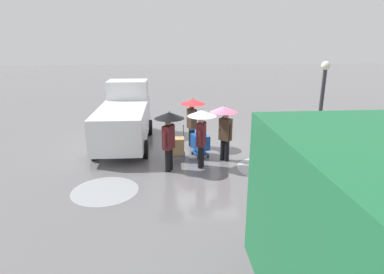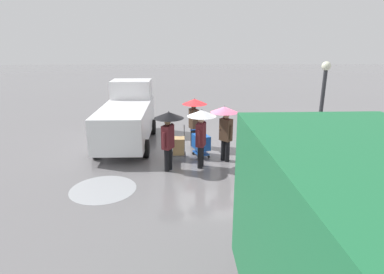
{
  "view_description": "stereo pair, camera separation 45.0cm",
  "coord_description": "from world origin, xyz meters",
  "px_view_note": "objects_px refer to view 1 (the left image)",
  "views": [
    {
      "loc": [
        1.41,
        12.76,
        4.56
      ],
      "look_at": [
        0.73,
        1.39,
        1.05
      ],
      "focal_mm": 30.38,
      "sensor_mm": 36.0,
      "label": 1
    },
    {
      "loc": [
        0.96,
        12.78,
        4.56
      ],
      "look_at": [
        0.73,
        1.39,
        1.05
      ],
      "focal_mm": 30.38,
      "sensor_mm": 36.0,
      "label": 2
    }
  ],
  "objects_px": {
    "shopping_cart_vendor": "(200,143)",
    "pedestrian_far_side": "(202,125)",
    "cargo_van_parked_right": "(125,118)",
    "pedestrian_white_side": "(225,120)",
    "street_lamp": "(321,108)",
    "pedestrian_black_side": "(192,111)",
    "pedestrian_pink_side": "(169,127)",
    "hand_dolly_boxes": "(178,146)"
  },
  "relations": [
    {
      "from": "shopping_cart_vendor",
      "to": "pedestrian_far_side",
      "type": "distance_m",
      "value": 1.48
    },
    {
      "from": "cargo_van_parked_right",
      "to": "pedestrian_white_side",
      "type": "height_order",
      "value": "cargo_van_parked_right"
    },
    {
      "from": "street_lamp",
      "to": "pedestrian_far_side",
      "type": "bearing_deg",
      "value": -16.93
    },
    {
      "from": "pedestrian_black_side",
      "to": "pedestrian_white_side",
      "type": "xyz_separation_m",
      "value": [
        -1.11,
        1.64,
        0.0
      ]
    },
    {
      "from": "cargo_van_parked_right",
      "to": "pedestrian_pink_side",
      "type": "distance_m",
      "value": 3.75
    },
    {
      "from": "pedestrian_black_side",
      "to": "pedestrian_white_side",
      "type": "height_order",
      "value": "same"
    },
    {
      "from": "cargo_van_parked_right",
      "to": "pedestrian_black_side",
      "type": "distance_m",
      "value": 3.04
    },
    {
      "from": "shopping_cart_vendor",
      "to": "hand_dolly_boxes",
      "type": "relative_size",
      "value": 0.77
    },
    {
      "from": "hand_dolly_boxes",
      "to": "street_lamp",
      "type": "height_order",
      "value": "street_lamp"
    },
    {
      "from": "hand_dolly_boxes",
      "to": "pedestrian_white_side",
      "type": "xyz_separation_m",
      "value": [
        -1.75,
        0.17,
        1.05
      ]
    },
    {
      "from": "pedestrian_far_side",
      "to": "pedestrian_pink_side",
      "type": "bearing_deg",
      "value": 13.21
    },
    {
      "from": "pedestrian_black_side",
      "to": "pedestrian_white_side",
      "type": "distance_m",
      "value": 1.98
    },
    {
      "from": "pedestrian_pink_side",
      "to": "street_lamp",
      "type": "xyz_separation_m",
      "value": [
        -4.89,
        0.87,
        0.79
      ]
    },
    {
      "from": "pedestrian_black_side",
      "to": "pedestrian_white_side",
      "type": "relative_size",
      "value": 1.0
    },
    {
      "from": "hand_dolly_boxes",
      "to": "pedestrian_pink_side",
      "type": "bearing_deg",
      "value": 72.72
    },
    {
      "from": "shopping_cart_vendor",
      "to": "hand_dolly_boxes",
      "type": "xyz_separation_m",
      "value": [
        0.88,
        0.31,
        -0.03
      ]
    },
    {
      "from": "pedestrian_black_side",
      "to": "hand_dolly_boxes",
      "type": "bearing_deg",
      "value": 66.58
    },
    {
      "from": "pedestrian_far_side",
      "to": "shopping_cart_vendor",
      "type": "bearing_deg",
      "value": -92.48
    },
    {
      "from": "cargo_van_parked_right",
      "to": "hand_dolly_boxes",
      "type": "xyz_separation_m",
      "value": [
        -2.3,
        2.12,
        -0.65
      ]
    },
    {
      "from": "hand_dolly_boxes",
      "to": "shopping_cart_vendor",
      "type": "bearing_deg",
      "value": -160.6
    },
    {
      "from": "hand_dolly_boxes",
      "to": "pedestrian_pink_side",
      "type": "relative_size",
      "value": 0.61
    },
    {
      "from": "hand_dolly_boxes",
      "to": "pedestrian_black_side",
      "type": "relative_size",
      "value": 0.61
    },
    {
      "from": "cargo_van_parked_right",
      "to": "pedestrian_far_side",
      "type": "distance_m",
      "value": 4.28
    },
    {
      "from": "shopping_cart_vendor",
      "to": "pedestrian_far_side",
      "type": "bearing_deg",
      "value": 87.52
    },
    {
      "from": "hand_dolly_boxes",
      "to": "cargo_van_parked_right",
      "type": "bearing_deg",
      "value": -42.67
    },
    {
      "from": "pedestrian_pink_side",
      "to": "hand_dolly_boxes",
      "type": "bearing_deg",
      "value": -107.28
    },
    {
      "from": "street_lamp",
      "to": "shopping_cart_vendor",
      "type": "bearing_deg",
      "value": -30.96
    },
    {
      "from": "pedestrian_far_side",
      "to": "street_lamp",
      "type": "relative_size",
      "value": 0.56
    },
    {
      "from": "cargo_van_parked_right",
      "to": "street_lamp",
      "type": "distance_m",
      "value": 8.05
    },
    {
      "from": "shopping_cart_vendor",
      "to": "street_lamp",
      "type": "relative_size",
      "value": 0.26
    },
    {
      "from": "cargo_van_parked_right",
      "to": "street_lamp",
      "type": "relative_size",
      "value": 1.39
    },
    {
      "from": "pedestrian_pink_side",
      "to": "pedestrian_far_side",
      "type": "relative_size",
      "value": 1.0
    },
    {
      "from": "pedestrian_far_side",
      "to": "street_lamp",
      "type": "bearing_deg",
      "value": 163.07
    },
    {
      "from": "pedestrian_black_side",
      "to": "pedestrian_white_side",
      "type": "bearing_deg",
      "value": 123.97
    },
    {
      "from": "pedestrian_black_side",
      "to": "street_lamp",
      "type": "height_order",
      "value": "street_lamp"
    },
    {
      "from": "cargo_van_parked_right",
      "to": "pedestrian_white_side",
      "type": "xyz_separation_m",
      "value": [
        -4.05,
        2.29,
        0.41
      ]
    },
    {
      "from": "pedestrian_black_side",
      "to": "shopping_cart_vendor",
      "type": "bearing_deg",
      "value": 101.57
    },
    {
      "from": "hand_dolly_boxes",
      "to": "pedestrian_far_side",
      "type": "bearing_deg",
      "value": 137.33
    },
    {
      "from": "pedestrian_far_side",
      "to": "pedestrian_black_side",
      "type": "bearing_deg",
      "value": -85.1
    },
    {
      "from": "hand_dolly_boxes",
      "to": "pedestrian_white_side",
      "type": "bearing_deg",
      "value": 174.54
    },
    {
      "from": "hand_dolly_boxes",
      "to": "pedestrian_pink_side",
      "type": "xyz_separation_m",
      "value": [
        0.32,
        1.04,
        1.05
      ]
    },
    {
      "from": "street_lamp",
      "to": "hand_dolly_boxes",
      "type": "bearing_deg",
      "value": -22.63
    }
  ]
}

